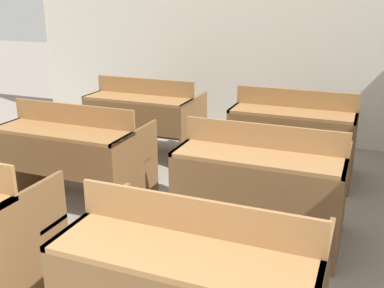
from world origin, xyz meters
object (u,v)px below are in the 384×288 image
Objects in this scene: bench_second_left at (74,151)px; bench_third_right at (293,131)px; bench_second_right at (261,179)px; bench_third_left at (145,115)px; bench_front_right at (193,280)px.

bench_second_left is 2.18m from bench_third_right.
bench_third_left is (-1.70, 1.37, 0.00)m from bench_second_right.
bench_third_right is at bearing 38.70° from bench_second_left.
bench_second_left is (-1.69, 1.37, 0.00)m from bench_front_right.
bench_third_right is (1.70, 1.36, 0.00)m from bench_second_left.
bench_second_left is 1.37m from bench_third_left.
bench_front_right is at bearing -39.15° from bench_second_left.
bench_front_right is 1.00× the size of bench_third_right.
bench_second_right and bench_third_right have the same top height.
bench_second_right is at bearing -0.30° from bench_second_left.
bench_second_left is 1.00× the size of bench_second_right.
bench_third_right is (1.71, -0.00, 0.00)m from bench_third_left.
bench_front_right is 3.22m from bench_third_left.
bench_front_right is 2.74m from bench_third_right.
bench_second_left and bench_third_right have the same top height.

